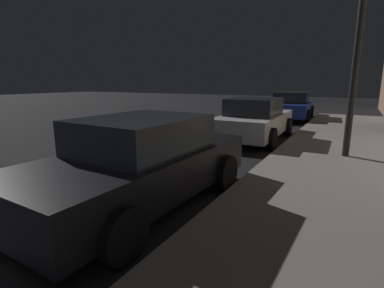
{
  "coord_description": "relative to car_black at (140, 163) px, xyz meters",
  "views": [
    {
      "loc": [
        5.78,
        -0.39,
        1.99
      ],
      "look_at": [
        4.18,
        2.48,
        1.28
      ],
      "focal_mm": 27.27,
      "sensor_mm": 36.0,
      "label": 1
    }
  ],
  "objects": [
    {
      "name": "car_black",
      "position": [
        0.0,
        0.0,
        0.0
      ],
      "size": [
        2.17,
        4.31,
        1.43
      ],
      "color": "black",
      "rests_on": "ground"
    },
    {
      "name": "car_silver",
      "position": [
        0.0,
        6.13,
        -0.0
      ],
      "size": [
        2.02,
        4.22,
        1.43
      ],
      "color": "#B7B7BF",
      "rests_on": "ground"
    },
    {
      "name": "car_blue",
      "position": [
        -0.0,
        12.53,
        0.01
      ],
      "size": [
        2.24,
        4.28,
        1.43
      ],
      "color": "navy",
      "rests_on": "ground"
    },
    {
      "name": "street_lamp",
      "position": [
        2.85,
        4.52,
        2.75
      ],
      "size": [
        0.44,
        0.44,
        4.91
      ],
      "color": "black",
      "rests_on": "sidewalk"
    }
  ]
}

